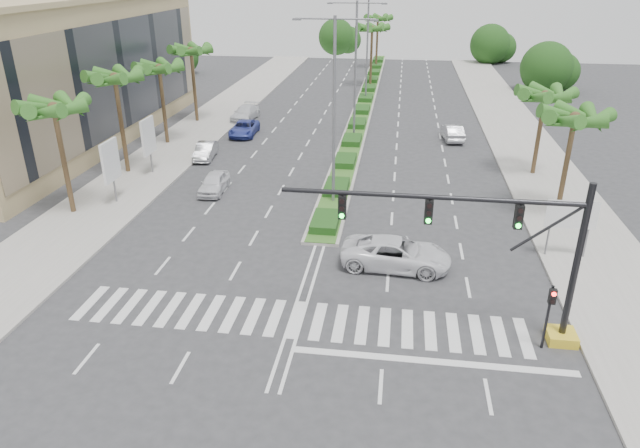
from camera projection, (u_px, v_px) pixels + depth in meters
The scene contains 28 objects.
ground at pixel (296, 319), 25.90m from camera, with size 160.00×160.00×0.00m, color #333335.
footpath_right at pixel (548, 183), 41.95m from camera, with size 6.00×120.00×0.15m, color gray.
footpath_left at pixel (155, 165), 45.84m from camera, with size 6.00×120.00×0.15m, color gray.
median at pixel (365, 103), 66.42m from camera, with size 2.20×75.00×0.20m, color gray.
median_grass at pixel (365, 102), 66.37m from camera, with size 1.80×75.00×0.04m, color #376221.
building at pixel (57, 74), 50.18m from camera, with size 12.00×36.00×12.00m, color tan.
signal_gantry at pixel (518, 266), 23.28m from camera, with size 12.60×1.20×7.20m.
pedestrian_signal at pixel (550, 307), 23.09m from camera, with size 0.28×0.36×3.00m.
direction_sign at pixel (571, 217), 30.36m from camera, with size 2.70×0.11×3.40m.
billboard_near at pixel (111, 161), 37.34m from camera, with size 0.18×2.10×4.35m.
billboard_far at pixel (148, 137), 42.75m from camera, with size 0.18×2.10×4.35m.
palm_left_near at pixel (54, 111), 34.25m from camera, with size 4.57×4.68×7.55m.
palm_left_mid at pixel (115, 80), 41.30m from camera, with size 4.57×4.68×7.95m.
palm_left_far at pixel (159, 70), 48.76m from camera, with size 4.57×4.68×7.35m.
palm_left_end at pixel (191, 53), 55.81m from camera, with size 4.57×4.68×7.75m.
palm_right_near at pixel (574, 121), 34.10m from camera, with size 4.57×4.68×7.05m.
palm_right_far at pixel (545, 98), 41.43m from camera, with size 4.57×4.68×6.75m.
palm_median_a at pixel (372, 30), 72.51m from camera, with size 4.57×4.68×8.05m.
palm_median_b at pixel (378, 20), 86.03m from camera, with size 4.57×4.68×8.05m.
streetlight_near at pixel (334, 103), 35.70m from camera, with size 5.10×0.25×12.00m.
streetlight_mid at pixel (356, 64), 50.12m from camera, with size 5.10×0.25×12.00m.
streetlight_far at pixel (367, 42), 64.55m from camera, with size 5.10×0.25×12.00m.
car_parked_a at pixel (214, 183), 40.25m from camera, with size 1.60×3.98×1.36m, color silver.
car_parked_b at pixel (205, 151), 47.28m from camera, with size 1.39×3.98×1.31m, color #A6A7AB.
car_parked_c at pixel (244, 128), 53.75m from camera, with size 2.22×4.81×1.34m, color #323F9B.
car_parked_d at pixel (245, 113), 59.14m from camera, with size 2.02×4.96×1.44m, color silver.
car_crossing at pixel (396, 253), 30.09m from camera, with size 2.66×5.78×1.61m, color white.
car_right at pixel (453, 132), 52.29m from camera, with size 1.54×4.41×1.45m, color #B3B3B8.
Camera 1 is at (4.12, -21.41, 14.67)m, focal length 32.00 mm.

